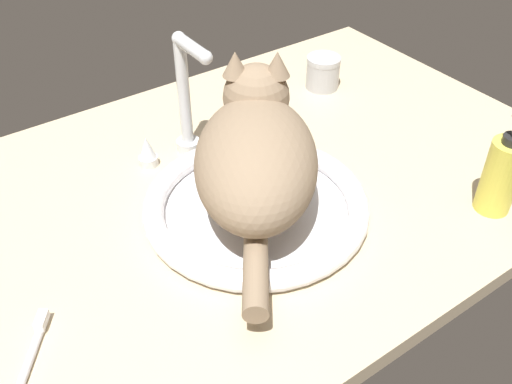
% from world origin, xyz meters
% --- Properties ---
extents(countertop, '(1.19, 0.72, 0.03)m').
position_xyz_m(countertop, '(0.00, 0.00, 0.01)').
color(countertop, '#CCB793').
rests_on(countertop, ground).
extents(sink_basin, '(0.34, 0.34, 0.03)m').
position_xyz_m(sink_basin, '(0.02, -0.07, 0.04)').
color(sink_basin, white).
rests_on(sink_basin, countertop).
extents(faucet, '(0.18, 0.11, 0.21)m').
position_xyz_m(faucet, '(0.02, 0.13, 0.12)').
color(faucet, silver).
rests_on(faucet, countertop).
extents(cat, '(0.31, 0.37, 0.18)m').
position_xyz_m(cat, '(0.03, -0.05, 0.13)').
color(cat, '#8C755B').
rests_on(cat, sink_basin).
extents(soap_pump_bottle, '(0.05, 0.05, 0.17)m').
position_xyz_m(soap_pump_bottle, '(0.32, -0.26, 0.09)').
color(soap_pump_bottle, '#E5DB4C').
rests_on(soap_pump_bottle, countertop).
extents(metal_jar, '(0.07, 0.07, 0.07)m').
position_xyz_m(metal_jar, '(0.35, 0.17, 0.06)').
color(metal_jar, '#B2B5BA').
rests_on(metal_jar, countertop).
extents(toothbrush, '(0.12, 0.16, 0.02)m').
position_xyz_m(toothbrush, '(-0.36, -0.15, 0.04)').
color(toothbrush, silver).
rests_on(toothbrush, countertop).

